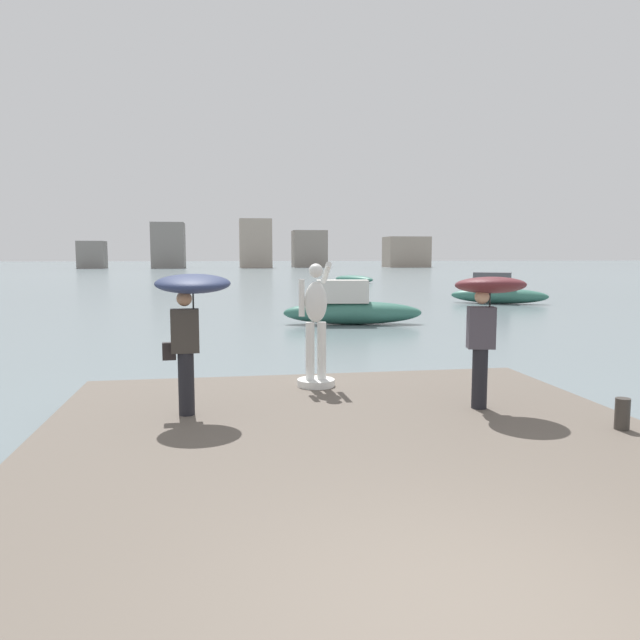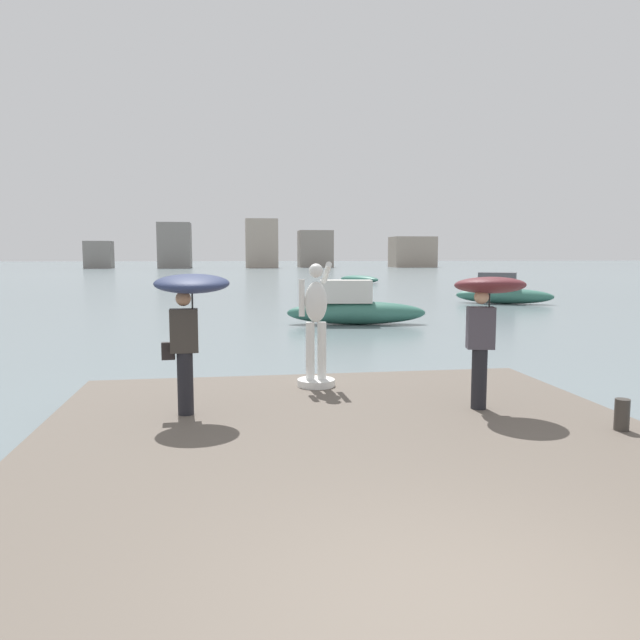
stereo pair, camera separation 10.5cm
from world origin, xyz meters
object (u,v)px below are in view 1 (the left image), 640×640
onlooker_left (190,303)px  boat_near (354,279)px  onlooker_right (487,304)px  statue_white_figure (316,331)px  boat_rightward (497,292)px  mooring_bollard (622,414)px  boat_mid (350,308)px

onlooker_left → boat_near: onlooker_left is taller
onlooker_right → boat_near: bearing=79.8°
statue_white_figure → boat_rightward: bearing=57.3°
onlooker_right → boat_rightward: onlooker_right is taller
boat_near → boat_rightward: bearing=-84.1°
statue_white_figure → mooring_bollard: size_ratio=5.21×
mooring_bollard → boat_rightward: bearing=67.8°
boat_mid → boat_rightward: size_ratio=1.08×
mooring_bollard → boat_mid: size_ratio=0.08×
statue_white_figure → onlooker_left: size_ratio=1.06×
onlooker_right → boat_mid: onlooker_right is taller
onlooker_right → boat_near: onlooker_right is taller
statue_white_figure → boat_near: statue_white_figure is taller
statue_white_figure → mooring_bollard: 4.75m
boat_rightward → boat_near: bearing=95.9°
onlooker_right → onlooker_left: bearing=175.3°
statue_white_figure → boat_rightward: 24.24m
onlooker_right → statue_white_figure: bearing=139.9°
onlooker_right → boat_mid: 14.12m
onlooker_right → mooring_bollard: onlooker_right is taller
boat_rightward → statue_white_figure: bearing=-122.7°
statue_white_figure → onlooker_right: statue_white_figure is taller
mooring_bollard → boat_mid: boat_mid is taller
boat_near → boat_mid: boat_mid is taller
boat_mid → onlooker_left: bearing=-110.9°
statue_white_figure → onlooker_left: bearing=-142.8°
mooring_bollard → boat_near: size_ratio=0.08×
onlooker_left → boat_near: size_ratio=0.41×
mooring_bollard → boat_near: mooring_bollard is taller
statue_white_figure → onlooker_right: (2.20, -1.85, 0.58)m
onlooker_left → boat_mid: 14.69m
statue_white_figure → boat_near: (10.59, 44.66, -0.99)m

